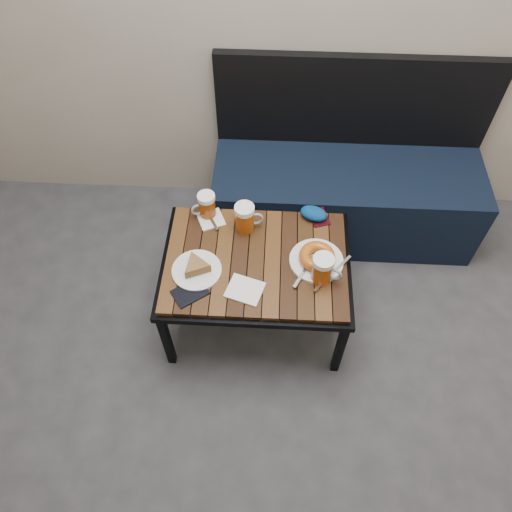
{
  "coord_description": "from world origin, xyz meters",
  "views": [
    {
      "loc": [
        -0.17,
        -0.15,
        2.25
      ],
      "look_at": [
        -0.24,
        1.13,
        0.5
      ],
      "focal_mm": 35.0,
      "sensor_mm": 36.0,
      "label": 1
    }
  ],
  "objects_px": {
    "beer_mug_centre": "(245,218)",
    "knit_pouch": "(314,213)",
    "beer_mug_left": "(206,205)",
    "bench": "(345,191)",
    "plate_pie": "(196,268)",
    "cafe_table": "(256,266)",
    "plate_bagel": "(317,258)",
    "passport_burgundy": "(319,217)",
    "passport_navy": "(190,292)",
    "beer_mug_right": "(323,269)"
  },
  "relations": [
    {
      "from": "bench",
      "to": "beer_mug_right",
      "type": "relative_size",
      "value": 9.65
    },
    {
      "from": "beer_mug_centre",
      "to": "knit_pouch",
      "type": "distance_m",
      "value": 0.33
    },
    {
      "from": "beer_mug_right",
      "to": "plate_bagel",
      "type": "height_order",
      "value": "beer_mug_right"
    },
    {
      "from": "cafe_table",
      "to": "plate_pie",
      "type": "distance_m",
      "value": 0.27
    },
    {
      "from": "beer_mug_centre",
      "to": "bench",
      "type": "bearing_deg",
      "value": 31.64
    },
    {
      "from": "cafe_table",
      "to": "beer_mug_centre",
      "type": "distance_m",
      "value": 0.22
    },
    {
      "from": "bench",
      "to": "plate_pie",
      "type": "bearing_deg",
      "value": -134.91
    },
    {
      "from": "plate_bagel",
      "to": "passport_navy",
      "type": "xyz_separation_m",
      "value": [
        -0.53,
        -0.19,
        -0.02
      ]
    },
    {
      "from": "beer_mug_centre",
      "to": "passport_burgundy",
      "type": "xyz_separation_m",
      "value": [
        0.34,
        0.08,
        -0.07
      ]
    },
    {
      "from": "plate_bagel",
      "to": "passport_burgundy",
      "type": "bearing_deg",
      "value": 86.03
    },
    {
      "from": "passport_burgundy",
      "to": "knit_pouch",
      "type": "relative_size",
      "value": 0.88
    },
    {
      "from": "passport_navy",
      "to": "passport_burgundy",
      "type": "xyz_separation_m",
      "value": [
        0.55,
        0.45,
        -0.0
      ]
    },
    {
      "from": "beer_mug_centre",
      "to": "knit_pouch",
      "type": "relative_size",
      "value": 1.15
    },
    {
      "from": "beer_mug_left",
      "to": "plate_bagel",
      "type": "bearing_deg",
      "value": 131.1
    },
    {
      "from": "bench",
      "to": "knit_pouch",
      "type": "xyz_separation_m",
      "value": [
        -0.2,
        -0.37,
        0.23
      ]
    },
    {
      "from": "beer_mug_left",
      "to": "beer_mug_centre",
      "type": "xyz_separation_m",
      "value": [
        0.18,
        -0.07,
        0.01
      ]
    },
    {
      "from": "passport_burgundy",
      "to": "knit_pouch",
      "type": "height_order",
      "value": "knit_pouch"
    },
    {
      "from": "beer_mug_right",
      "to": "plate_bagel",
      "type": "distance_m",
      "value": 0.1
    },
    {
      "from": "beer_mug_centre",
      "to": "plate_pie",
      "type": "height_order",
      "value": "beer_mug_centre"
    },
    {
      "from": "beer_mug_right",
      "to": "beer_mug_centre",
      "type": "bearing_deg",
      "value": 158.27
    },
    {
      "from": "beer_mug_centre",
      "to": "plate_pie",
      "type": "bearing_deg",
      "value": -137.63
    },
    {
      "from": "beer_mug_right",
      "to": "passport_navy",
      "type": "bearing_deg",
      "value": -153.75
    },
    {
      "from": "beer_mug_centre",
      "to": "passport_burgundy",
      "type": "distance_m",
      "value": 0.36
    },
    {
      "from": "cafe_table",
      "to": "plate_bagel",
      "type": "bearing_deg",
      "value": 0.35
    },
    {
      "from": "beer_mug_centre",
      "to": "knit_pouch",
      "type": "xyz_separation_m",
      "value": [
        0.31,
        0.08,
        -0.05
      ]
    },
    {
      "from": "beer_mug_left",
      "to": "knit_pouch",
      "type": "bearing_deg",
      "value": 158.37
    },
    {
      "from": "bench",
      "to": "beer_mug_left",
      "type": "relative_size",
      "value": 10.69
    },
    {
      "from": "passport_navy",
      "to": "beer_mug_right",
      "type": "bearing_deg",
      "value": 64.32
    },
    {
      "from": "beer_mug_right",
      "to": "knit_pouch",
      "type": "distance_m",
      "value": 0.35
    },
    {
      "from": "bench",
      "to": "knit_pouch",
      "type": "distance_m",
      "value": 0.48
    },
    {
      "from": "beer_mug_left",
      "to": "passport_navy",
      "type": "bearing_deg",
      "value": 63.83
    },
    {
      "from": "beer_mug_right",
      "to": "passport_burgundy",
      "type": "relative_size",
      "value": 1.31
    },
    {
      "from": "plate_bagel",
      "to": "beer_mug_right",
      "type": "bearing_deg",
      "value": -77.75
    },
    {
      "from": "plate_pie",
      "to": "knit_pouch",
      "type": "distance_m",
      "value": 0.61
    },
    {
      "from": "cafe_table",
      "to": "passport_navy",
      "type": "bearing_deg",
      "value": -145.27
    },
    {
      "from": "bench",
      "to": "beer_mug_centre",
      "type": "xyz_separation_m",
      "value": [
        -0.51,
        -0.45,
        0.27
      ]
    },
    {
      "from": "plate_pie",
      "to": "passport_navy",
      "type": "xyz_separation_m",
      "value": [
        -0.02,
        -0.11,
        -0.02
      ]
    },
    {
      "from": "plate_pie",
      "to": "passport_navy",
      "type": "distance_m",
      "value": 0.11
    },
    {
      "from": "beer_mug_left",
      "to": "plate_pie",
      "type": "bearing_deg",
      "value": 65.37
    },
    {
      "from": "cafe_table",
      "to": "passport_burgundy",
      "type": "bearing_deg",
      "value": 42.63
    },
    {
      "from": "beer_mug_left",
      "to": "passport_burgundy",
      "type": "xyz_separation_m",
      "value": [
        0.52,
        0.01,
        -0.06
      ]
    },
    {
      "from": "beer_mug_left",
      "to": "knit_pouch",
      "type": "xyz_separation_m",
      "value": [
        0.5,
        0.01,
        -0.04
      ]
    },
    {
      "from": "plate_pie",
      "to": "passport_burgundy",
      "type": "xyz_separation_m",
      "value": [
        0.54,
        0.34,
        -0.02
      ]
    },
    {
      "from": "beer_mug_left",
      "to": "passport_burgundy",
      "type": "height_order",
      "value": "beer_mug_left"
    },
    {
      "from": "plate_pie",
      "to": "plate_bagel",
      "type": "bearing_deg",
      "value": 8.43
    },
    {
      "from": "beer_mug_centre",
      "to": "knit_pouch",
      "type": "height_order",
      "value": "beer_mug_centre"
    },
    {
      "from": "knit_pouch",
      "to": "bench",
      "type": "bearing_deg",
      "value": 62.04
    },
    {
      "from": "beer_mug_centre",
      "to": "cafe_table",
      "type": "bearing_deg",
      "value": -82.09
    },
    {
      "from": "passport_navy",
      "to": "knit_pouch",
      "type": "relative_size",
      "value": 1.11
    },
    {
      "from": "cafe_table",
      "to": "plate_bagel",
      "type": "height_order",
      "value": "plate_bagel"
    }
  ]
}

